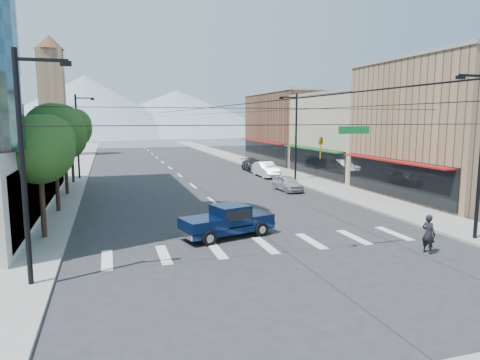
% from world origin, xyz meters
% --- Properties ---
extents(ground, '(160.00, 160.00, 0.00)m').
position_xyz_m(ground, '(0.00, 0.00, 0.00)').
color(ground, '#28282B').
rests_on(ground, ground).
extents(sidewalk_left, '(4.00, 120.00, 0.15)m').
position_xyz_m(sidewalk_left, '(-12.00, 40.00, 0.07)').
color(sidewalk_left, gray).
rests_on(sidewalk_left, ground).
extents(sidewalk_right, '(4.00, 120.00, 0.15)m').
position_xyz_m(sidewalk_right, '(12.00, 40.00, 0.07)').
color(sidewalk_right, gray).
rests_on(sidewalk_right, ground).
extents(shop_near, '(12.00, 14.00, 11.00)m').
position_xyz_m(shop_near, '(20.00, 10.00, 5.50)').
color(shop_near, '#8C6B4C').
rests_on(shop_near, ground).
extents(shop_mid, '(12.00, 14.00, 9.00)m').
position_xyz_m(shop_mid, '(20.00, 24.00, 4.50)').
color(shop_mid, tan).
rests_on(shop_mid, ground).
extents(shop_far, '(12.00, 18.00, 10.00)m').
position_xyz_m(shop_far, '(20.00, 40.00, 5.00)').
color(shop_far, brown).
rests_on(shop_far, ground).
extents(clock_tower, '(4.80, 4.80, 20.40)m').
position_xyz_m(clock_tower, '(-16.50, 62.00, 10.64)').
color(clock_tower, '#8C6B4C').
rests_on(clock_tower, ground).
extents(mountain_left, '(80.00, 80.00, 22.00)m').
position_xyz_m(mountain_left, '(-15.00, 150.00, 11.00)').
color(mountain_left, gray).
rests_on(mountain_left, ground).
extents(mountain_right, '(90.00, 90.00, 18.00)m').
position_xyz_m(mountain_right, '(20.00, 160.00, 9.00)').
color(mountain_right, gray).
rests_on(mountain_right, ground).
extents(tree_near, '(3.65, 3.64, 6.71)m').
position_xyz_m(tree_near, '(-11.07, 6.10, 4.99)').
color(tree_near, black).
rests_on(tree_near, ground).
extents(tree_midnear, '(4.09, 4.09, 7.52)m').
position_xyz_m(tree_midnear, '(-11.07, 13.10, 5.59)').
color(tree_midnear, black).
rests_on(tree_midnear, ground).
extents(tree_midfar, '(3.65, 3.64, 6.71)m').
position_xyz_m(tree_midfar, '(-11.07, 20.10, 4.99)').
color(tree_midfar, black).
rests_on(tree_midfar, ground).
extents(tree_far, '(4.09, 4.09, 7.52)m').
position_xyz_m(tree_far, '(-11.07, 27.10, 5.59)').
color(tree_far, black).
rests_on(tree_far, ground).
extents(signal_rig, '(21.80, 0.20, 9.00)m').
position_xyz_m(signal_rig, '(0.19, -1.00, 4.64)').
color(signal_rig, black).
rests_on(signal_rig, ground).
extents(lamp_pole_nw, '(2.00, 0.25, 9.00)m').
position_xyz_m(lamp_pole_nw, '(-10.67, 30.00, 4.94)').
color(lamp_pole_nw, black).
rests_on(lamp_pole_nw, ground).
extents(lamp_pole_ne, '(2.00, 0.25, 9.00)m').
position_xyz_m(lamp_pole_ne, '(10.67, 22.00, 4.94)').
color(lamp_pole_ne, black).
rests_on(lamp_pole_ne, ground).
extents(pickup_truck, '(5.54, 3.15, 1.78)m').
position_xyz_m(pickup_truck, '(-1.65, 3.62, 0.93)').
color(pickup_truck, '#071434').
rests_on(pickup_truck, ground).
extents(pedestrian, '(0.62, 0.79, 1.91)m').
position_xyz_m(pedestrian, '(6.89, -2.00, 0.95)').
color(pedestrian, black).
rests_on(pedestrian, ground).
extents(parked_car_near, '(1.78, 4.12, 1.38)m').
position_xyz_m(parked_car_near, '(7.60, 16.64, 0.69)').
color(parked_car_near, '#BBBBC0').
rests_on(parked_car_near, ground).
extents(parked_car_mid, '(1.78, 5.03, 1.66)m').
position_xyz_m(parked_car_mid, '(9.02, 25.98, 0.83)').
color(parked_car_mid, white).
rests_on(parked_car_mid, ground).
extents(parked_car_far, '(2.07, 5.04, 1.46)m').
position_xyz_m(parked_car_far, '(9.40, 31.34, 0.73)').
color(parked_car_far, '#2A2A2C').
rests_on(parked_car_far, ground).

